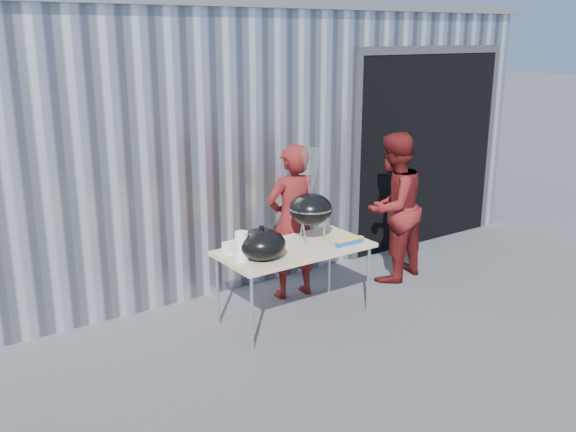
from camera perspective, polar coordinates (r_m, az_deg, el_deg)
ground at (r=5.80m, az=1.14°, el=-12.35°), size 80.00×80.00×0.00m
building at (r=9.63m, az=-10.69°, el=8.43°), size 8.20×6.20×3.10m
folding_table at (r=6.24m, az=0.59°, el=-3.13°), size 1.50×0.75×0.75m
kettle_grill at (r=6.27m, az=2.02°, el=1.37°), size 0.43×0.43×0.93m
grill_lid at (r=5.87m, az=-2.34°, el=-2.50°), size 0.44×0.44×0.32m
paper_towels at (r=5.82m, az=-4.15°, el=-2.73°), size 0.12×0.12×0.28m
white_tub at (r=6.09m, az=-4.73°, el=-2.78°), size 0.20×0.15×0.10m
foil_box at (r=6.31m, az=5.49°, el=-2.29°), size 0.32×0.06×0.06m
person_cook at (r=6.77m, az=0.38°, el=-0.51°), size 0.64×0.45×1.66m
person_bystander at (r=7.35m, az=9.29°, el=0.77°), size 0.95×0.82×1.70m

